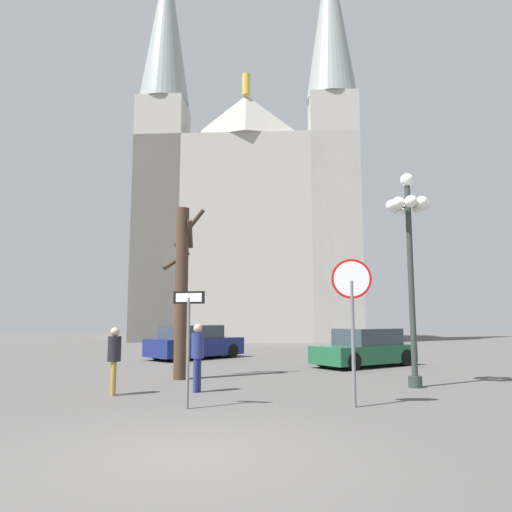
% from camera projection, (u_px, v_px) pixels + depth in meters
% --- Properties ---
extents(ground_plane, '(120.00, 120.00, 0.00)m').
position_uv_depth(ground_plane, '(185.00, 455.00, 6.51)').
color(ground_plane, '#514F4C').
extents(cathedral, '(18.65, 11.62, 34.89)m').
position_uv_depth(cathedral, '(249.00, 213.00, 41.17)').
color(cathedral, '#ADA89E').
rests_on(cathedral, ground).
extents(stop_sign, '(0.86, 0.08, 3.12)m').
position_uv_depth(stop_sign, '(352.00, 301.00, 10.26)').
color(stop_sign, slate).
rests_on(stop_sign, ground).
extents(one_way_arrow_sign, '(0.70, 0.11, 2.41)m').
position_uv_depth(one_way_arrow_sign, '(188.00, 332.00, 10.02)').
color(one_way_arrow_sign, slate).
rests_on(one_way_arrow_sign, ground).
extents(street_lamp, '(1.22, 1.22, 5.92)m').
position_uv_depth(street_lamp, '(409.00, 235.00, 13.37)').
color(street_lamp, '#2D3833').
rests_on(street_lamp, ground).
extents(bare_tree, '(1.30, 0.94, 5.37)m').
position_uv_depth(bare_tree, '(182.00, 288.00, 14.90)').
color(bare_tree, '#473323').
rests_on(bare_tree, ground).
extents(parked_car_near_green, '(4.30, 4.09, 1.44)m').
position_uv_depth(parked_car_near_green, '(365.00, 349.00, 18.51)').
color(parked_car_near_green, '#1E5B38').
rests_on(parked_car_near_green, ground).
extents(parked_car_far_navy, '(4.18, 4.68, 1.52)m').
position_uv_depth(parked_car_far_navy, '(194.00, 343.00, 22.01)').
color(parked_car_far_navy, navy).
rests_on(parked_car_far_navy, ground).
extents(pedestrian_walking, '(0.32, 0.32, 1.62)m').
position_uv_depth(pedestrian_walking, '(114.00, 354.00, 11.66)').
color(pedestrian_walking, olive).
rests_on(pedestrian_walking, ground).
extents(pedestrian_standing, '(0.32, 0.32, 1.70)m').
position_uv_depth(pedestrian_standing, '(198.00, 351.00, 12.14)').
color(pedestrian_standing, navy).
rests_on(pedestrian_standing, ground).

